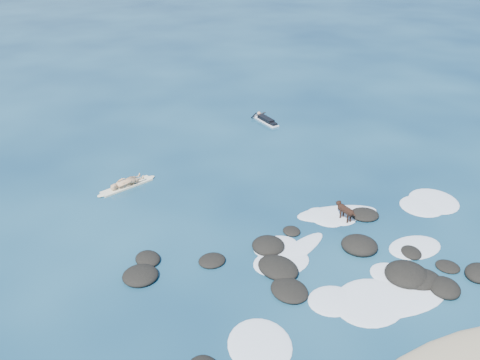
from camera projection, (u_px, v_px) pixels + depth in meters
ground at (312, 239)px, 20.21m from camera, size 160.00×160.00×0.00m
reef_rocks at (328, 267)px, 18.49m from camera, size 13.49×7.22×0.60m
breaking_foam at (363, 257)px, 19.17m from camera, size 13.20×7.55×0.12m
standing_surfer_rig at (126, 174)px, 23.59m from camera, size 2.91×1.14×1.68m
paddling_surfer_rig at (266, 120)px, 30.90m from camera, size 1.03×2.30×0.40m
dog at (345, 210)px, 21.17m from camera, size 0.37×1.18×0.75m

